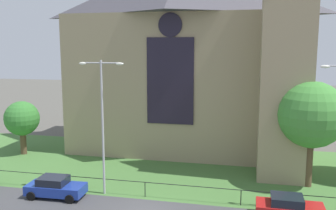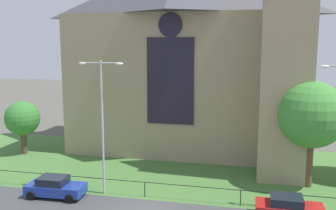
% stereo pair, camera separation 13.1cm
% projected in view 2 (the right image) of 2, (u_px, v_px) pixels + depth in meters
% --- Properties ---
extents(ground, '(160.00, 160.00, 0.00)m').
position_uv_depth(ground, '(176.00, 166.00, 34.33)').
color(ground, '#56544C').
extents(grass_verge, '(120.00, 20.00, 0.01)m').
position_uv_depth(grass_verge, '(172.00, 173.00, 32.41)').
color(grass_verge, '#477538').
rests_on(grass_verge, ground).
extents(church_building, '(23.20, 16.20, 26.00)m').
position_uv_depth(church_building, '(189.00, 52.00, 39.04)').
color(church_building, tan).
rests_on(church_building, ground).
extents(iron_railing, '(27.57, 0.07, 1.13)m').
position_uv_depth(iron_railing, '(145.00, 184.00, 27.14)').
color(iron_railing, black).
rests_on(iron_railing, ground).
extents(tree_left_far, '(3.48, 3.48, 5.44)m').
position_uv_depth(tree_left_far, '(22.00, 119.00, 37.70)').
color(tree_left_far, brown).
rests_on(tree_left_far, ground).
extents(tree_right_near, '(5.14, 5.14, 8.29)m').
position_uv_depth(tree_right_near, '(312.00, 115.00, 28.45)').
color(tree_right_near, brown).
rests_on(tree_right_near, ground).
extents(streetlamp_near, '(3.37, 0.26, 9.92)m').
position_uv_depth(streetlamp_near, '(102.00, 113.00, 26.93)').
color(streetlamp_near, '#B2B2B7').
rests_on(streetlamp_near, ground).
extents(parked_car_blue, '(4.26, 2.14, 1.51)m').
position_uv_depth(parked_car_blue, '(55.00, 187.00, 27.17)').
color(parked_car_blue, '#1E3899').
rests_on(parked_car_blue, ground).
extents(parked_car_red, '(4.20, 2.02, 1.51)m').
position_uv_depth(parked_car_red, '(289.00, 208.00, 23.64)').
color(parked_car_red, '#B21919').
rests_on(parked_car_red, ground).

